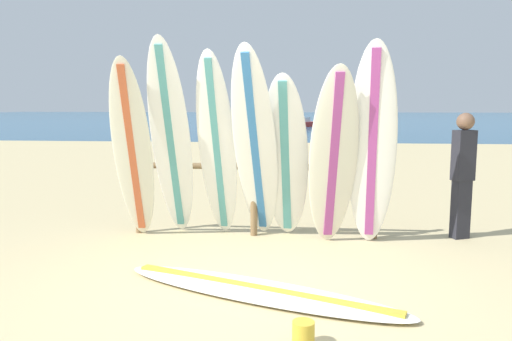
{
  "coord_description": "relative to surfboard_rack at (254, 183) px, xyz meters",
  "views": [
    {
      "loc": [
        0.43,
        -4.25,
        1.72
      ],
      "look_at": [
        -0.2,
        2.42,
        0.82
      ],
      "focal_mm": 34.95,
      "sensor_mm": 36.0,
      "label": 1
    }
  ],
  "objects": [
    {
      "name": "surfboard_leaning_far_right",
      "position": [
        1.45,
        -0.4,
        0.52
      ],
      "size": [
        0.62,
        0.65,
        2.45
      ],
      "color": "white",
      "rests_on": "ground"
    },
    {
      "name": "ocean_water",
      "position": [
        0.2,
        55.88,
        -0.7
      ],
      "size": [
        120.0,
        80.0,
        0.01
      ],
      "primitive_type": "cube",
      "color": "#1E5984",
      "rests_on": "ground"
    },
    {
      "name": "surfboard_leaning_center_left",
      "position": [
        -0.43,
        -0.29,
        0.47
      ],
      "size": [
        0.51,
        0.98,
        2.35
      ],
      "color": "white",
      "rests_on": "ground"
    },
    {
      "name": "surfboard_leaning_center",
      "position": [
        0.05,
        -0.37,
        0.5
      ],
      "size": [
        0.66,
        1.23,
        2.4
      ],
      "color": "white",
      "rests_on": "ground"
    },
    {
      "name": "surfboard_leaning_far_left",
      "position": [
        -1.47,
        -0.41,
        0.44
      ],
      "size": [
        0.53,
        0.84,
        2.28
      ],
      "color": "silver",
      "rests_on": "ground"
    },
    {
      "name": "surfboard_rack",
      "position": [
        0.0,
        0.0,
        0.0
      ],
      "size": [
        3.21,
        0.09,
        1.06
      ],
      "color": "olive",
      "rests_on": "ground"
    },
    {
      "name": "surfboard_leaning_right",
      "position": [
        0.99,
        -0.44,
        0.39
      ],
      "size": [
        0.67,
        0.73,
        2.17
      ],
      "color": "silver",
      "rests_on": "ground"
    },
    {
      "name": "surfboard_lying_on_sand",
      "position": [
        0.24,
        -2.04,
        -0.67
      ],
      "size": [
        2.86,
        1.56,
        0.08
      ],
      "color": "white",
      "rests_on": "ground"
    },
    {
      "name": "small_boat_offshore",
      "position": [
        0.57,
        31.52,
        -0.45
      ],
      "size": [
        2.59,
        2.45,
        0.71
      ],
      "color": "#B22D28",
      "rests_on": "ocean_water"
    },
    {
      "name": "beachgoer_standing",
      "position": [
        2.66,
        0.12,
        0.19
      ],
      "size": [
        0.3,
        0.25,
        1.61
      ],
      "color": "#26262D",
      "rests_on": "ground"
    },
    {
      "name": "surfboard_leaning_left",
      "position": [
        -1.01,
        -0.31,
        0.55
      ],
      "size": [
        0.52,
        1.09,
        2.51
      ],
      "color": "white",
      "rests_on": "ground"
    },
    {
      "name": "ground_plane",
      "position": [
        0.2,
        -2.12,
        -0.7
      ],
      "size": [
        120.0,
        120.0,
        0.0
      ],
      "primitive_type": "plane",
      "color": "#CCB784"
    },
    {
      "name": "sand_bucket",
      "position": [
        0.65,
        -2.97,
        -0.61
      ],
      "size": [
        0.16,
        0.16,
        0.18
      ],
      "primitive_type": "cylinder",
      "color": "gold",
      "rests_on": "ground"
    },
    {
      "name": "surfboard_leaning_center_right",
      "position": [
        0.42,
        -0.26,
        0.34
      ],
      "size": [
        0.62,
        0.94,
        2.08
      ],
      "color": "white",
      "rests_on": "ground"
    }
  ]
}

